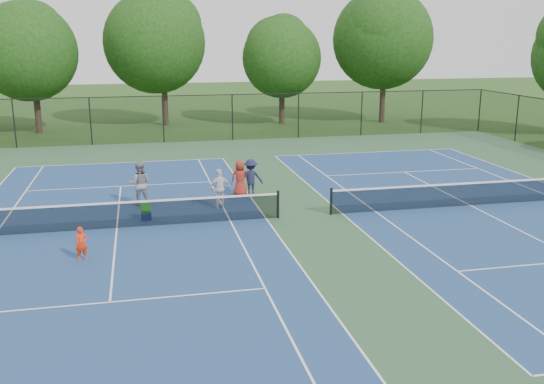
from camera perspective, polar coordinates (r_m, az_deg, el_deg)
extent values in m
plane|color=#234716|center=(23.25, 3.09, -2.30)|extent=(140.00, 140.00, 0.00)
cube|color=#2E5234|center=(23.25, 3.09, -2.29)|extent=(36.00, 36.00, 0.01)
cube|color=navy|center=(22.49, -14.40, -3.31)|extent=(10.97, 23.77, 0.00)
cube|color=white|center=(34.01, -13.86, 2.70)|extent=(10.97, 0.06, 0.00)
cube|color=white|center=(22.91, -0.57, -2.51)|extent=(0.06, 23.77, 0.00)
cube|color=white|center=(22.68, -3.96, -2.72)|extent=(0.06, 23.77, 0.00)
cube|color=white|center=(28.65, -14.05, 0.53)|extent=(8.23, 0.06, 0.00)
cube|color=white|center=(16.49, -15.01, -9.98)|extent=(8.23, 0.06, 0.00)
cube|color=white|center=(22.49, -14.40, -3.30)|extent=(0.06, 12.80, 0.00)
cylinder|color=black|center=(22.86, 0.57, -1.18)|extent=(0.10, 0.10, 1.07)
cube|color=black|center=(22.35, -14.47, -2.19)|extent=(11.90, 0.01, 0.90)
cube|color=white|center=(22.22, -14.55, -1.00)|extent=(11.90, 0.04, 0.07)
cube|color=navy|center=(25.95, 18.17, -1.21)|extent=(10.97, 23.77, 0.00)
cube|color=white|center=(36.39, 8.77, 3.71)|extent=(10.97, 0.06, 0.00)
cube|color=white|center=(23.69, 6.63, -2.03)|extent=(0.06, 23.77, 0.00)
cube|color=white|center=(24.16, 9.71, -1.82)|extent=(0.06, 23.77, 0.00)
cube|color=white|center=(31.45, 12.34, 1.85)|extent=(8.23, 0.06, 0.00)
cube|color=white|center=(25.95, 18.17, -1.20)|extent=(0.06, 12.80, 0.00)
cylinder|color=black|center=(23.40, 5.59, -0.88)|extent=(0.10, 0.10, 1.07)
cube|color=black|center=(25.84, 18.25, -0.23)|extent=(11.90, 0.01, 0.90)
cube|color=white|center=(25.73, 18.33, 0.80)|extent=(11.90, 0.04, 0.07)
cylinder|color=black|center=(40.49, -23.10, 5.93)|extent=(0.08, 0.08, 3.00)
cylinder|color=black|center=(39.90, -16.71, 6.37)|extent=(0.08, 0.08, 3.00)
cylinder|color=black|center=(39.81, -10.21, 6.73)|extent=(0.08, 0.08, 3.00)
cylinder|color=black|center=(40.24, -3.75, 7.01)|extent=(0.08, 0.08, 3.00)
cylinder|color=black|center=(41.15, 2.50, 7.19)|extent=(0.08, 0.08, 3.00)
cylinder|color=black|center=(42.52, 8.42, 7.29)|extent=(0.08, 0.08, 3.00)
cylinder|color=black|center=(44.31, 13.92, 7.31)|extent=(0.08, 0.08, 3.00)
cylinder|color=black|center=(46.46, 18.95, 7.27)|extent=(0.08, 0.08, 3.00)
cylinder|color=black|center=(42.71, 22.05, 6.42)|extent=(0.08, 0.08, 3.00)
cube|color=black|center=(40.24, -3.75, 7.01)|extent=(36.00, 0.01, 3.00)
cube|color=black|center=(40.07, -3.79, 9.14)|extent=(36.00, 0.05, 0.05)
cylinder|color=#2D2116|center=(46.23, -21.23, 7.52)|extent=(0.44, 0.44, 3.78)
sphere|color=#14360E|center=(45.99, -21.66, 12.17)|extent=(6.80, 6.80, 6.80)
sphere|color=#14360E|center=(45.98, -21.74, 12.99)|extent=(5.58, 5.58, 5.58)
sphere|color=#14360E|center=(45.98, -21.82, 13.81)|extent=(4.35, 4.35, 4.35)
cylinder|color=#2D2116|center=(47.71, -10.06, 8.68)|extent=(0.44, 0.44, 4.14)
sphere|color=#14360E|center=(47.49, -10.28, 13.68)|extent=(7.60, 7.60, 7.60)
sphere|color=#14360E|center=(47.49, -10.32, 14.43)|extent=(6.23, 6.23, 6.23)
sphere|color=#14360E|center=(47.49, -10.35, 15.18)|extent=(4.86, 4.86, 4.86)
cylinder|color=#2D2116|center=(47.99, 0.93, 8.50)|extent=(0.44, 0.44, 3.42)
sphere|color=#14360E|center=(47.76, 0.94, 12.51)|extent=(6.00, 6.00, 6.00)
sphere|color=#14360E|center=(47.74, 0.95, 13.35)|extent=(4.92, 4.92, 4.92)
sphere|color=#14360E|center=(47.73, 0.95, 14.20)|extent=(3.84, 3.84, 3.84)
cylinder|color=#2D2116|center=(49.47, 10.37, 8.97)|extent=(0.44, 0.44, 4.32)
sphere|color=#14360E|center=(49.26, 10.60, 13.96)|extent=(7.80, 7.80, 7.80)
sphere|color=#14360E|center=(49.26, 10.64, 14.67)|extent=(6.40, 6.40, 6.40)
sphere|color=#14360E|center=(49.27, 10.67, 15.38)|extent=(4.99, 4.99, 4.99)
imported|color=#FE3110|center=(19.53, -17.49, -4.65)|extent=(0.44, 0.34, 1.06)
imported|color=gray|center=(25.06, -12.34, 0.77)|extent=(0.94, 0.76, 1.83)
imported|color=silver|center=(24.26, -4.94, 0.33)|extent=(1.01, 0.65, 1.60)
imported|color=#1C1D3E|center=(26.04, -2.00, 1.36)|extent=(1.10, 0.73, 1.60)
imported|color=maroon|center=(25.93, -3.03, 1.27)|extent=(0.79, 0.52, 1.58)
cube|color=navy|center=(23.19, -11.75, -2.28)|extent=(0.39, 0.35, 0.28)
cube|color=green|center=(23.09, -11.79, -1.45)|extent=(0.37, 0.31, 0.42)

